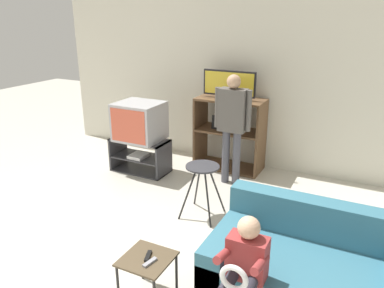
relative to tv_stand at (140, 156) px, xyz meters
The scene contains 12 objects.
wall_back 1.87m from the tv_stand, 43.91° to the left, with size 6.40×0.06×2.60m.
tv_stand is the anchor object (origin of this frame).
television_main 0.55m from the tv_stand, 75.57° to the left, with size 0.67×0.61×0.57m.
media_shelf 1.44m from the tv_stand, 32.26° to the left, with size 1.05×0.51×1.13m.
television_flat 1.75m from the tv_stand, 32.66° to the left, with size 0.83×0.20×0.42m.
folding_stool 1.69m from the tv_stand, 29.15° to the right, with size 0.45×0.45×0.66m.
snack_table 2.83m from the tv_stand, 54.58° to the right, with size 0.41×0.41×0.40m.
remote_control_black 2.82m from the tv_stand, 54.36° to the right, with size 0.04×0.14×0.02m, color black.
remote_control_white 2.90m from the tv_stand, 54.15° to the right, with size 0.04×0.14×0.02m, color gray.
couch 3.35m from the tv_stand, 31.42° to the right, with size 1.58×0.96×0.81m.
person_standing_adult 1.60m from the tv_stand, ahead, with size 0.53×0.20×1.59m.
person_seated_child 3.40m from the tv_stand, 42.80° to the right, with size 0.33×0.43×0.97m.
Camera 1 is at (2.05, -1.47, 2.36)m, focal length 35.00 mm.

